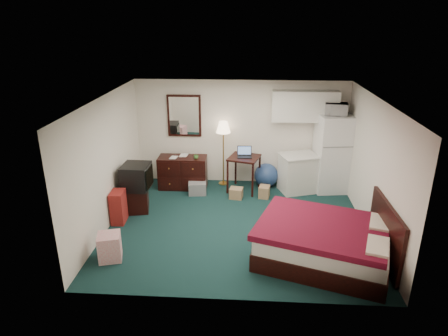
# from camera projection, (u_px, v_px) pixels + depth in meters

# --- Properties ---
(floor) EXTENTS (5.00, 4.50, 0.01)m
(floor) POSITION_uv_depth(u_px,v_px,m) (237.00, 224.00, 7.91)
(floor) COLOR black
(floor) RESTS_ON ground
(ceiling) EXTENTS (5.00, 4.50, 0.01)m
(ceiling) POSITION_uv_depth(u_px,v_px,m) (239.00, 99.00, 7.02)
(ceiling) COLOR white
(ceiling) RESTS_ON walls
(walls) EXTENTS (5.01, 4.51, 2.50)m
(walls) POSITION_uv_depth(u_px,v_px,m) (238.00, 165.00, 7.46)
(walls) COLOR white
(walls) RESTS_ON floor
(mirror) EXTENTS (0.80, 0.06, 1.00)m
(mirror) POSITION_uv_depth(u_px,v_px,m) (184.00, 116.00, 9.47)
(mirror) COLOR white
(mirror) RESTS_ON walls
(upper_cabinets) EXTENTS (1.50, 0.35, 0.70)m
(upper_cabinets) POSITION_uv_depth(u_px,v_px,m) (305.00, 106.00, 9.06)
(upper_cabinets) COLOR silver
(upper_cabinets) RESTS_ON walls
(headboard) EXTENTS (0.06, 1.56, 1.00)m
(headboard) POSITION_uv_depth(u_px,v_px,m) (386.00, 233.00, 6.51)
(headboard) COLOR black
(headboard) RESTS_ON walls
(dresser) EXTENTS (1.13, 0.52, 0.77)m
(dresser) POSITION_uv_depth(u_px,v_px,m) (183.00, 172.00, 9.49)
(dresser) COLOR black
(dresser) RESTS_ON floor
(floor_lamp) EXTENTS (0.36, 0.36, 1.57)m
(floor_lamp) POSITION_uv_depth(u_px,v_px,m) (223.00, 153.00, 9.56)
(floor_lamp) COLOR gold
(floor_lamp) RESTS_ON floor
(desk) EXTENTS (0.81, 0.81, 0.83)m
(desk) POSITION_uv_depth(u_px,v_px,m) (244.00, 174.00, 9.33)
(desk) COLOR black
(desk) RESTS_ON floor
(exercise_ball) EXTENTS (0.63, 0.63, 0.57)m
(exercise_ball) POSITION_uv_depth(u_px,v_px,m) (266.00, 175.00, 9.59)
(exercise_ball) COLOR navy
(exercise_ball) RESTS_ON floor
(kitchen_counter) EXTENTS (0.93, 0.81, 0.86)m
(kitchen_counter) POSITION_uv_depth(u_px,v_px,m) (298.00, 174.00, 9.28)
(kitchen_counter) COLOR silver
(kitchen_counter) RESTS_ON floor
(fridge) EXTENTS (0.83, 0.83, 1.81)m
(fridge) POSITION_uv_depth(u_px,v_px,m) (332.00, 153.00, 9.21)
(fridge) COLOR white
(fridge) RESTS_ON floor
(bed) EXTENTS (2.47, 2.18, 0.66)m
(bed) POSITION_uv_depth(u_px,v_px,m) (324.00, 243.00, 6.65)
(bed) COLOR #43081B
(bed) RESTS_ON floor
(tv_stand) EXTENTS (0.62, 0.66, 0.52)m
(tv_stand) POSITION_uv_depth(u_px,v_px,m) (136.00, 199.00, 8.42)
(tv_stand) COLOR black
(tv_stand) RESTS_ON floor
(suitcase) EXTENTS (0.27, 0.41, 0.65)m
(suitcase) POSITION_uv_depth(u_px,v_px,m) (118.00, 207.00, 7.90)
(suitcase) COLOR maroon
(suitcase) RESTS_ON floor
(retail_box) EXTENTS (0.46, 0.46, 0.46)m
(retail_box) POSITION_uv_depth(u_px,v_px,m) (110.00, 247.00, 6.71)
(retail_box) COLOR white
(retail_box) RESTS_ON floor
(file_bin) EXTENTS (0.44, 0.35, 0.28)m
(file_bin) POSITION_uv_depth(u_px,v_px,m) (197.00, 188.00, 9.22)
(file_bin) COLOR slate
(file_bin) RESTS_ON floor
(cardboard_box_a) EXTENTS (0.32, 0.28, 0.24)m
(cardboard_box_a) POSITION_uv_depth(u_px,v_px,m) (236.00, 193.00, 9.01)
(cardboard_box_a) COLOR #8C6B56
(cardboard_box_a) RESTS_ON floor
(cardboard_box_b) EXTENTS (0.27, 0.31, 0.27)m
(cardboard_box_b) POSITION_uv_depth(u_px,v_px,m) (264.00, 192.00, 9.05)
(cardboard_box_b) COLOR #8C6B56
(cardboard_box_b) RESTS_ON floor
(laptop) EXTENTS (0.34, 0.29, 0.23)m
(laptop) POSITION_uv_depth(u_px,v_px,m) (245.00, 152.00, 9.12)
(laptop) COLOR black
(laptop) RESTS_ON desk
(crt_tv) EXTENTS (0.58, 0.62, 0.51)m
(crt_tv) POSITION_uv_depth(u_px,v_px,m) (136.00, 177.00, 8.21)
(crt_tv) COLOR black
(crt_tv) RESTS_ON tv_stand
(microwave) EXTENTS (0.51, 0.33, 0.33)m
(microwave) POSITION_uv_depth(u_px,v_px,m) (336.00, 108.00, 8.80)
(microwave) COLOR white
(microwave) RESTS_ON fridge
(book_a) EXTENTS (0.16, 0.04, 0.22)m
(book_a) POSITION_uv_depth(u_px,v_px,m) (170.00, 153.00, 9.27)
(book_a) COLOR #8C6B56
(book_a) RESTS_ON dresser
(book_b) EXTENTS (0.18, 0.04, 0.24)m
(book_b) POSITION_uv_depth(u_px,v_px,m) (180.00, 151.00, 9.40)
(book_b) COLOR #8C6B56
(book_b) RESTS_ON dresser
(mug) EXTENTS (0.12, 0.09, 0.11)m
(mug) POSITION_uv_depth(u_px,v_px,m) (196.00, 157.00, 9.22)
(mug) COLOR #427833
(mug) RESTS_ON dresser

